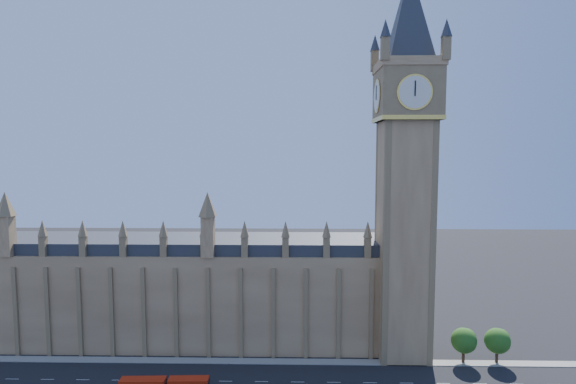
{
  "coord_description": "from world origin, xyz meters",
  "views": [
    {
      "loc": [
        11.8,
        -95.08,
        50.67
      ],
      "look_at": [
        9.66,
        10.0,
        41.32
      ],
      "focal_mm": 28.0,
      "sensor_mm": 36.0,
      "label": 1
    }
  ],
  "objects": [
    {
      "name": "kerb_north",
      "position": [
        0.0,
        9.5,
        0.08
      ],
      "size": [
        160.0,
        3.0,
        0.16
      ],
      "primitive_type": "cube",
      "color": "gray",
      "rests_on": "ground"
    },
    {
      "name": "tree_east_near",
      "position": [
        52.22,
        10.08,
        5.64
      ],
      "size": [
        6.0,
        6.0,
        8.5
      ],
      "color": "#382619",
      "rests_on": "ground"
    },
    {
      "name": "palace_westminster",
      "position": [
        -25.0,
        22.0,
        13.86
      ],
      "size": [
        120.0,
        20.0,
        28.0
      ],
      "color": "olive",
      "rests_on": "ground"
    },
    {
      "name": "elizabeth_tower",
      "position": [
        38.0,
        13.99,
        54.56
      ],
      "size": [
        20.59,
        20.59,
        105.0
      ],
      "color": "olive",
      "rests_on": "ground"
    },
    {
      "name": "ground",
      "position": [
        0.0,
        0.0,
        0.0
      ],
      "size": [
        400.0,
        400.0,
        0.0
      ],
      "primitive_type": "plane",
      "color": "black",
      "rests_on": "ground"
    },
    {
      "name": "tree_east_far",
      "position": [
        60.22,
        10.08,
        5.64
      ],
      "size": [
        6.0,
        6.0,
        8.5
      ],
      "color": "#382619",
      "rests_on": "ground"
    }
  ]
}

